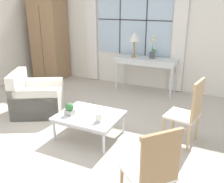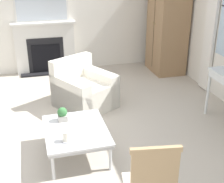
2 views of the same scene
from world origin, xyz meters
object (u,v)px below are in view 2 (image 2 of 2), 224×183
Objects in this scene: coffee_table at (76,132)px; potted_plant_small at (62,114)px; fireplace at (45,42)px; armchair_upholstered at (84,91)px; pillar_candle at (66,137)px; armoire at (168,21)px.

coffee_table is 5.03× the size of potted_plant_small.
coffee_table is at bearing 2.30° from fireplace.
armchair_upholstered is 8.14× the size of pillar_candle.
armoire is at bearing 137.76° from coffee_table.
fireplace reaches higher than armchair_upholstered.
coffee_table is at bearing -42.24° from armoire.
fireplace reaches higher than pillar_candle.
potted_plant_small is (1.11, -0.49, 0.19)m from armchair_upholstered.
fireplace is 3.33m from coffee_table.
coffee_table is 6.74× the size of pillar_candle.
fireplace is at bearing 179.71° from pillar_candle.
fireplace is 11.20× the size of potted_plant_small.
armchair_upholstered is 1.43m from coffee_table.
armoire reaches higher than fireplace.
coffee_table is at bearing -14.51° from armchair_upholstered.
potted_plant_small is at bearing 0.03° from fireplace.
pillar_candle is at bearing -17.33° from armchair_upholstered.
armchair_upholstered is at bearing 162.67° from pillar_candle.
potted_plant_small is at bearing -154.35° from coffee_table.
armoire is at bearing 76.74° from fireplace.
armchair_upholstered reaches higher than coffee_table.
armoire is 1.94× the size of armchair_upholstered.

